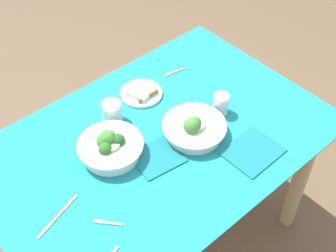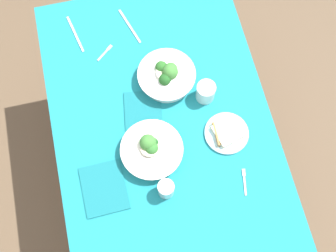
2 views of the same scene
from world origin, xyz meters
name	(u,v)px [view 1 (image 1 of 2)]	position (x,y,z in m)	size (l,w,h in m)	color
ground_plane	(160,239)	(0.00, 0.00, 0.00)	(6.00, 6.00, 0.00)	brown
dining_table	(158,160)	(0.00, 0.00, 0.62)	(1.34, 0.90, 0.74)	#197A84
broccoli_bowl_far	(110,147)	(-0.18, 0.06, 0.78)	(0.25, 0.25, 0.11)	white
broccoli_bowl_near	(194,128)	(0.13, -0.07, 0.78)	(0.25, 0.25, 0.10)	silver
bread_side_plate	(141,92)	(0.12, 0.24, 0.76)	(0.18, 0.18, 0.03)	#99C6D1
water_glass_center	(112,112)	(-0.06, 0.20, 0.79)	(0.08, 0.08, 0.09)	silver
water_glass_side	(221,104)	(0.30, -0.05, 0.79)	(0.06, 0.06, 0.09)	silver
fork_by_far_bowl	(107,223)	(-0.37, -0.17, 0.75)	(0.07, 0.08, 0.00)	#B7B7BC
fork_by_near_bowl	(175,72)	(0.33, 0.26, 0.75)	(0.11, 0.03, 0.00)	#B7B7BC
table_knife_left	(58,216)	(-0.47, -0.04, 0.75)	(0.20, 0.01, 0.00)	#B7B7BC
napkin_folded_upper	(157,157)	(-0.06, -0.07, 0.75)	(0.18, 0.16, 0.01)	#156870
napkin_folded_lower	(253,152)	(0.23, -0.28, 0.75)	(0.21, 0.17, 0.01)	#156870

